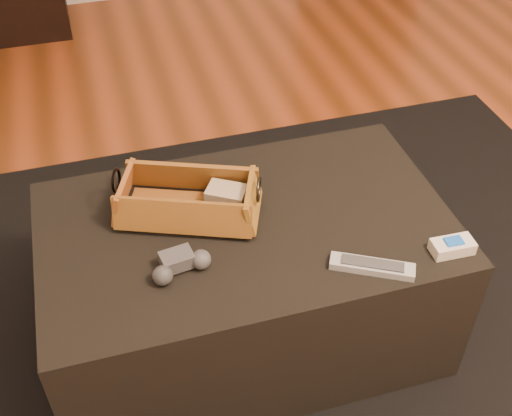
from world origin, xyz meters
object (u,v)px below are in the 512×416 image
object	(u,v)px
ottoman	(247,281)
game_controller	(180,264)
tv_remote	(181,210)
wicker_basket	(188,201)
cream_gadget	(452,246)
silver_remote	(372,266)

from	to	relation	value
ottoman	game_controller	xyz separation A→B (m)	(-0.18, -0.11, 0.23)
tv_remote	wicker_basket	world-z (taller)	wicker_basket
ottoman	cream_gadget	distance (m)	0.54
tv_remote	silver_remote	world-z (taller)	tv_remote
cream_gadget	silver_remote	bearing A→B (deg)	-179.81
tv_remote	game_controller	world-z (taller)	game_controller
silver_remote	ottoman	bearing A→B (deg)	135.39
ottoman	cream_gadget	bearing A→B (deg)	-27.80
ottoman	silver_remote	world-z (taller)	silver_remote
tv_remote	game_controller	bearing A→B (deg)	-85.77
game_controller	silver_remote	bearing A→B (deg)	-15.35
ottoman	game_controller	world-z (taller)	game_controller
cream_gadget	wicker_basket	bearing A→B (deg)	151.63
ottoman	tv_remote	distance (m)	0.28
ottoman	tv_remote	bearing A→B (deg)	155.22
tv_remote	cream_gadget	xyz separation A→B (m)	(0.58, -0.29, -0.01)
ottoman	wicker_basket	distance (m)	0.29
game_controller	cream_gadget	world-z (taller)	game_controller
cream_gadget	tv_remote	bearing A→B (deg)	152.95
silver_remote	cream_gadget	xyz separation A→B (m)	(0.20, 0.00, 0.01)
wicker_basket	game_controller	world-z (taller)	wicker_basket
silver_remote	wicker_basket	bearing A→B (deg)	139.79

